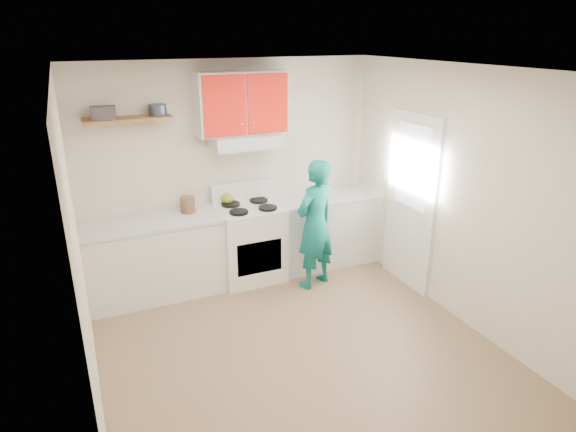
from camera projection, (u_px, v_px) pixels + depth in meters
name	position (u px, v px, depth m)	size (l,w,h in m)	color
floor	(297.00, 347.00, 4.84)	(3.80, 3.80, 0.00)	brown
ceiling	(299.00, 69.00, 3.93)	(3.60, 3.80, 0.04)	white
back_wall	(231.00, 171.00, 6.01)	(3.60, 0.04, 2.60)	beige
front_wall	(442.00, 335.00, 2.76)	(3.60, 0.04, 2.60)	beige
left_wall	(79.00, 258.00, 3.70)	(0.04, 3.80, 2.60)	beige
right_wall	(458.00, 197.00, 5.07)	(0.04, 3.80, 2.60)	beige
door	(411.00, 202.00, 5.76)	(0.05, 0.85, 2.05)	white
door_glass	(412.00, 167.00, 5.60)	(0.01, 0.55, 0.95)	white
counter_left	(155.00, 259.00, 5.66)	(1.52, 0.60, 0.90)	silver
counter_right	(325.00, 230.00, 6.49)	(1.32, 0.60, 0.90)	silver
stove	(250.00, 243.00, 6.06)	(0.76, 0.65, 0.92)	white
range_hood	(244.00, 141.00, 5.72)	(0.76, 0.44, 0.15)	silver
upper_cabinets	(241.00, 103.00, 5.62)	(1.02, 0.33, 0.70)	red
shelf	(128.00, 119.00, 5.19)	(0.90, 0.30, 0.04)	brown
books	(103.00, 113.00, 5.07)	(0.25, 0.18, 0.13)	#463E44
tin	(157.00, 110.00, 5.30)	(0.19, 0.19, 0.12)	#333D4C
kettle	(227.00, 198.00, 6.00)	(0.16, 0.16, 0.14)	olive
crock	(188.00, 205.00, 5.71)	(0.17, 0.17, 0.20)	brown
cutting_board	(299.00, 201.00, 6.14)	(0.27, 0.20, 0.02)	olive
silicone_mat	(349.00, 194.00, 6.43)	(0.28, 0.23, 0.01)	red
person	(315.00, 225.00, 5.77)	(0.56, 0.37, 1.55)	#0B645D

